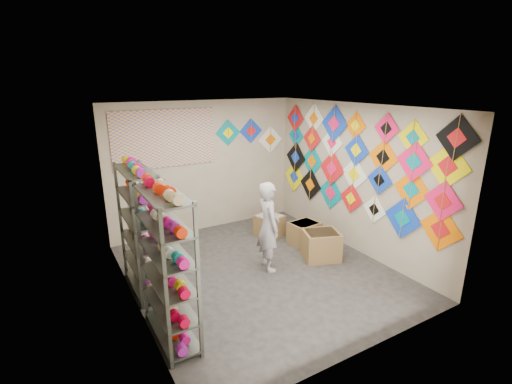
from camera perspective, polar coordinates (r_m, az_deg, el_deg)
ground at (r=6.35m, az=0.59°, el=-12.12°), size 4.50×4.50×0.00m
room_walls at (r=5.74m, az=0.64°, el=2.40°), size 4.50×4.50×4.50m
shelf_rack_front at (r=4.59m, az=-13.45°, el=-11.27°), size 0.40×1.10×1.90m
shelf_rack_back at (r=5.74m, az=-17.33°, el=-5.71°), size 0.40×1.10×1.90m
string_spools at (r=5.11m, az=-15.70°, el=-7.22°), size 0.12×2.36×0.12m
kite_wall_display at (r=6.95m, az=14.81°, el=4.07°), size 0.06×4.34×2.08m
back_wall_kites at (r=8.13m, az=-0.72°, el=8.78°), size 1.64×0.02×0.81m
poster at (r=7.37m, az=-13.85°, el=7.97°), size 2.00×0.01×1.10m
shopkeeper at (r=6.14m, az=1.90°, el=-5.31°), size 0.68×0.55×1.52m
carton_a at (r=6.77m, az=9.96°, el=-8.07°), size 0.75×0.69×0.51m
carton_b at (r=7.31m, az=7.42°, el=-6.31°), size 0.58×0.50×0.44m
carton_c at (r=7.62m, az=2.08°, el=-5.19°), size 0.59×0.62×0.44m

